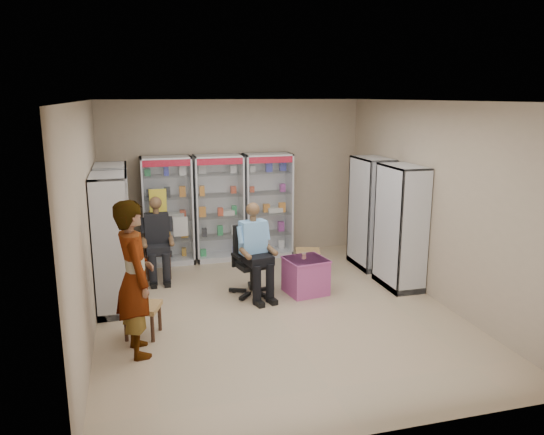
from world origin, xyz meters
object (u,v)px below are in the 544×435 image
object	(u,v)px
cabinet_left_far	(114,226)
standing_man	(135,278)
cabinet_left_near	(113,244)
seated_shopkeeper	(253,252)
woven_stool_b	(143,320)
cabinet_back_left	(168,211)
woven_stool_a	(308,262)
office_chair	(252,261)
wooden_chair	(158,251)
pink_trunk	(306,276)
cabinet_right_far	(371,213)
cabinet_back_mid	(219,208)
cabinet_right_near	(401,227)
cabinet_back_right	(268,205)

from	to	relation	value
cabinet_left_far	standing_man	world-z (taller)	cabinet_left_far
cabinet_left_near	seated_shopkeeper	distance (m)	2.09
woven_stool_b	cabinet_back_left	bearing A→B (deg)	79.20
cabinet_back_left	woven_stool_b	distance (m)	3.19
cabinet_left_far	woven_stool_a	distance (m)	3.34
office_chair	seated_shopkeeper	world-z (taller)	seated_shopkeeper
office_chair	seated_shopkeeper	bearing A→B (deg)	-101.84
seated_shopkeeper	standing_man	distance (m)	2.34
wooden_chair	seated_shopkeeper	bearing A→B (deg)	-42.52
seated_shopkeeper	pink_trunk	size ratio (longest dim) A/B	2.36
cabinet_left_far	standing_man	bearing A→B (deg)	6.23
cabinet_back_left	seated_shopkeeper	world-z (taller)	cabinet_back_left
cabinet_right_far	cabinet_left_far	world-z (taller)	same
cabinet_back_mid	seated_shopkeeper	size ratio (longest dim) A/B	1.43
seated_shopkeeper	woven_stool_a	size ratio (longest dim) A/B	3.33
cabinet_right_near	standing_man	xyz separation A→B (m)	(-4.18, -1.27, -0.05)
cabinet_back_left	cabinet_left_far	size ratio (longest dim) A/B	1.00
cabinet_right_near	office_chair	bearing A→B (deg)	83.32
cabinet_left_near	seated_shopkeeper	xyz separation A→B (m)	(2.06, 0.03, -0.30)
pink_trunk	woven_stool_a	size ratio (longest dim) A/B	1.41
woven_stool_b	cabinet_back_right	bearing A→B (deg)	50.79
cabinet_left_far	office_chair	world-z (taller)	cabinet_left_far
cabinet_right_near	woven_stool_b	xyz separation A→B (m)	(-4.11, -0.81, -0.79)
cabinet_left_near	seated_shopkeeper	bearing A→B (deg)	90.85
wooden_chair	standing_man	bearing A→B (deg)	-98.23
wooden_chair	pink_trunk	bearing A→B (deg)	-32.32
woven_stool_b	standing_man	world-z (taller)	standing_man
cabinet_back_mid	wooden_chair	bearing A→B (deg)	-148.69
pink_trunk	woven_stool_b	world-z (taller)	pink_trunk
cabinet_back_right	wooden_chair	distance (m)	2.33
seated_shopkeeper	pink_trunk	world-z (taller)	seated_shopkeeper
cabinet_left_far	office_chair	distance (m)	2.35
woven_stool_b	seated_shopkeeper	bearing A→B (deg)	31.25
cabinet_back_left	cabinet_right_near	bearing A→B (deg)	-32.28
seated_shopkeeper	pink_trunk	xyz separation A→B (m)	(0.83, -0.13, -0.41)
cabinet_left_near	office_chair	distance (m)	2.11
cabinet_left_far	cabinet_back_mid	bearing A→B (deg)	116.32
seated_shopkeeper	woven_stool_b	xyz separation A→B (m)	(-1.71, -1.04, -0.48)
cabinet_back_left	cabinet_left_near	size ratio (longest dim) A/B	1.00
cabinet_back_right	pink_trunk	distance (m)	2.25
woven_stool_b	cabinet_back_mid	bearing A→B (deg)	63.28
seated_shopkeeper	cabinet_back_mid	bearing A→B (deg)	83.42
cabinet_back_left	standing_man	xyz separation A→B (m)	(-0.65, -3.50, -0.05)
cabinet_left_far	cabinet_right_far	bearing A→B (deg)	87.43
cabinet_back_left	wooden_chair	distance (m)	0.94
pink_trunk	cabinet_back_left	bearing A→B (deg)	132.66
cabinet_back_right	cabinet_left_far	size ratio (longest dim) A/B	1.00
cabinet_right_near	office_chair	size ratio (longest dim) A/B	1.82
pink_trunk	cabinet_left_far	bearing A→B (deg)	157.47
cabinet_back_mid	cabinet_right_near	bearing A→B (deg)	-40.84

